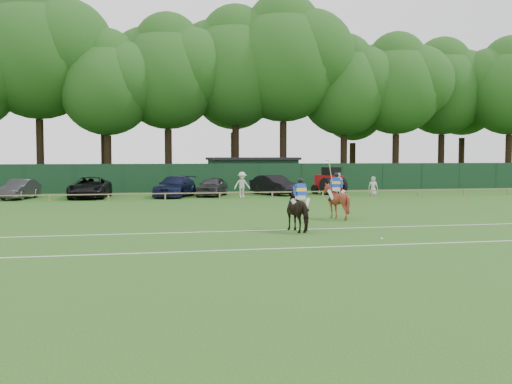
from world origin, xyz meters
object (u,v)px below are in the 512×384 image
object	(u,v)px
sedan_navy	(175,187)
spectator_right	(373,186)
suv_black	(90,188)
spectator_mid	(339,184)
hatch_grey	(212,186)
sedan_grey	(20,189)
spectator_left	(242,185)
tractor	(330,181)
estate_black	(274,185)
polo_ball	(382,239)
horse_chestnut	(336,201)
utility_shed	(252,173)
horse_dark	(300,211)

from	to	relation	value
sedan_navy	spectator_right	world-z (taller)	sedan_navy
suv_black	spectator_mid	bearing A→B (deg)	3.95
hatch_grey	spectator_right	distance (m)	12.94
sedan_grey	hatch_grey	distance (m)	14.33
suv_black	spectator_left	size ratio (longest dim) A/B	2.93
suv_black	tractor	world-z (taller)	tractor
suv_black	estate_black	bearing A→B (deg)	9.32
hatch_grey	polo_ball	world-z (taller)	hatch_grey
spectator_mid	horse_chestnut	bearing A→B (deg)	-126.84
sedan_navy	polo_ball	world-z (taller)	sedan_navy
hatch_grey	polo_ball	xyz separation A→B (m)	(2.80, -25.92, -0.73)
horse_chestnut	estate_black	size ratio (longest dim) A/B	0.37
utility_shed	horse_chestnut	bearing A→B (deg)	-92.96
polo_ball	sedan_grey	bearing A→B (deg)	123.61
spectator_mid	utility_shed	world-z (taller)	utility_shed
horse_dark	tractor	distance (m)	24.76
utility_shed	hatch_grey	bearing A→B (deg)	-120.08
spectator_right	utility_shed	bearing A→B (deg)	144.40
horse_dark	polo_ball	xyz separation A→B (m)	(2.28, -3.15, -0.81)
spectator_mid	estate_black	bearing A→B (deg)	146.01
suv_black	estate_black	size ratio (longest dim) A/B	1.18
spectator_left	spectator_mid	distance (m)	8.17
sedan_navy	utility_shed	world-z (taller)	utility_shed
horse_dark	horse_chestnut	size ratio (longest dim) A/B	1.12
spectator_left	suv_black	bearing A→B (deg)	164.55
spectator_mid	tractor	xyz separation A→B (m)	(-0.31, 1.30, 0.16)
horse_dark	sedan_grey	size ratio (longest dim) A/B	0.46
hatch_grey	tractor	distance (m)	9.82
spectator_mid	spectator_right	distance (m)	2.77
estate_black	sedan_navy	bearing A→B (deg)	163.00
horse_dark	utility_shed	distance (m)	31.93
tractor	estate_black	bearing A→B (deg)	158.09
sedan_grey	utility_shed	world-z (taller)	utility_shed
spectator_left	tractor	world-z (taller)	tractor
sedan_navy	horse_dark	bearing A→B (deg)	-59.12
spectator_left	spectator_right	distance (m)	10.79
estate_black	spectator_mid	world-z (taller)	spectator_mid
polo_ball	sedan_navy	bearing A→B (deg)	102.64
spectator_left	utility_shed	bearing A→B (deg)	67.47
sedan_grey	suv_black	xyz separation A→B (m)	(5.01, -0.11, 0.07)
suv_black	estate_black	xyz separation A→B (m)	(14.47, 0.71, 0.00)
horse_dark	spectator_mid	bearing A→B (deg)	-125.91
spectator_right	horse_dark	bearing A→B (deg)	-101.79
spectator_right	hatch_grey	bearing A→B (deg)	-169.63
spectator_mid	spectator_right	size ratio (longest dim) A/B	1.20
spectator_right	tractor	bearing A→B (deg)	164.30
polo_ball	hatch_grey	bearing A→B (deg)	96.17
hatch_grey	estate_black	size ratio (longest dim) A/B	0.93
hatch_grey	spectator_left	bearing A→B (deg)	-23.63
suv_black	spectator_right	distance (m)	22.18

